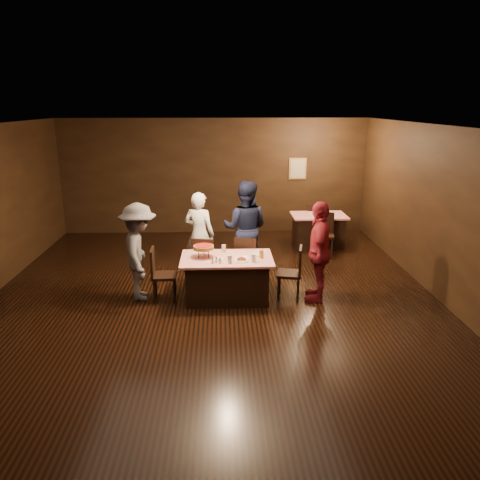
# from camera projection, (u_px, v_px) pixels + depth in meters

# --- Properties ---
(room) EXTENTS (10.00, 10.04, 3.02)m
(room) POSITION_uv_depth(u_px,v_px,m) (210.00, 184.00, 7.33)
(room) COLOR black
(room) RESTS_ON ground
(main_table) EXTENTS (1.60, 1.00, 0.77)m
(main_table) POSITION_uv_depth(u_px,v_px,m) (227.00, 278.00, 8.25)
(main_table) COLOR #B01D0B
(main_table) RESTS_ON ground
(back_table) EXTENTS (1.30, 0.90, 0.77)m
(back_table) POSITION_uv_depth(u_px,v_px,m) (318.00, 230.00, 11.38)
(back_table) COLOR #B70C14
(back_table) RESTS_ON ground
(chair_far_left) EXTENTS (0.50, 0.50, 0.95)m
(chair_far_left) POSITION_uv_depth(u_px,v_px,m) (205.00, 260.00, 8.93)
(chair_far_left) COLOR black
(chair_far_left) RESTS_ON ground
(chair_far_right) EXTENTS (0.51, 0.51, 0.95)m
(chair_far_right) POSITION_uv_depth(u_px,v_px,m) (247.00, 260.00, 8.96)
(chair_far_right) COLOR black
(chair_far_right) RESTS_ON ground
(chair_end_left) EXTENTS (0.44, 0.44, 0.95)m
(chair_end_left) POSITION_uv_depth(u_px,v_px,m) (164.00, 274.00, 8.18)
(chair_end_left) COLOR black
(chair_end_left) RESTS_ON ground
(chair_end_right) EXTENTS (0.49, 0.49, 0.95)m
(chair_end_right) POSITION_uv_depth(u_px,v_px,m) (289.00, 273.00, 8.27)
(chair_end_right) COLOR black
(chair_end_right) RESTS_ON ground
(chair_back_near) EXTENTS (0.48, 0.48, 0.95)m
(chair_back_near) POSITION_uv_depth(u_px,v_px,m) (325.00, 234.00, 10.68)
(chair_back_near) COLOR black
(chair_back_near) RESTS_ON ground
(chair_back_far) EXTENTS (0.43, 0.43, 0.95)m
(chair_back_far) POSITION_uv_depth(u_px,v_px,m) (314.00, 221.00, 11.93)
(chair_back_far) COLOR black
(chair_back_far) RESTS_ON ground
(diner_white_jacket) EXTENTS (0.73, 0.61, 1.71)m
(diner_white_jacket) POSITION_uv_depth(u_px,v_px,m) (199.00, 234.00, 9.28)
(diner_white_jacket) COLOR white
(diner_white_jacket) RESTS_ON ground
(diner_navy_hoodie) EXTENTS (1.07, 0.91, 1.91)m
(diner_navy_hoodie) POSITION_uv_depth(u_px,v_px,m) (245.00, 228.00, 9.32)
(diner_navy_hoodie) COLOR black
(diner_navy_hoodie) RESTS_ON ground
(diner_grey_knit) EXTENTS (0.80, 1.20, 1.73)m
(diner_grey_knit) POSITION_uv_depth(u_px,v_px,m) (139.00, 252.00, 8.15)
(diner_grey_knit) COLOR #57565B
(diner_grey_knit) RESTS_ON ground
(diner_red_shirt) EXTENTS (0.66, 1.11, 1.78)m
(diner_red_shirt) POSITION_uv_depth(u_px,v_px,m) (319.00, 251.00, 8.10)
(diner_red_shirt) COLOR maroon
(diner_red_shirt) RESTS_ON ground
(pizza_stand) EXTENTS (0.38, 0.38, 0.22)m
(pizza_stand) POSITION_uv_depth(u_px,v_px,m) (204.00, 247.00, 8.12)
(pizza_stand) COLOR black
(pizza_stand) RESTS_ON main_table
(plate_with_slice) EXTENTS (0.25, 0.25, 0.06)m
(plate_with_slice) POSITION_uv_depth(u_px,v_px,m) (242.00, 259.00, 7.97)
(plate_with_slice) COLOR white
(plate_with_slice) RESTS_ON main_table
(plate_empty) EXTENTS (0.25, 0.25, 0.01)m
(plate_empty) POSITION_uv_depth(u_px,v_px,m) (258.00, 254.00, 8.31)
(plate_empty) COLOR white
(plate_empty) RESTS_ON main_table
(glass_front_left) EXTENTS (0.08, 0.08, 0.14)m
(glass_front_left) POSITION_uv_depth(u_px,v_px,m) (230.00, 259.00, 7.84)
(glass_front_left) COLOR silver
(glass_front_left) RESTS_ON main_table
(glass_front_right) EXTENTS (0.08, 0.08, 0.14)m
(glass_front_right) POSITION_uv_depth(u_px,v_px,m) (254.00, 258.00, 7.90)
(glass_front_right) COLOR silver
(glass_front_right) RESTS_ON main_table
(glass_amber) EXTENTS (0.08, 0.08, 0.14)m
(glass_amber) POSITION_uv_depth(u_px,v_px,m) (261.00, 254.00, 8.10)
(glass_amber) COLOR #BF7F26
(glass_amber) RESTS_ON main_table
(glass_back) EXTENTS (0.08, 0.08, 0.14)m
(glass_back) POSITION_uv_depth(u_px,v_px,m) (224.00, 249.00, 8.41)
(glass_back) COLOR silver
(glass_back) RESTS_ON main_table
(condiments) EXTENTS (0.17, 0.10, 0.09)m
(condiments) POSITION_uv_depth(u_px,v_px,m) (216.00, 260.00, 7.85)
(condiments) COLOR silver
(condiments) RESTS_ON main_table
(napkin_center) EXTENTS (0.19, 0.19, 0.01)m
(napkin_center) POSITION_uv_depth(u_px,v_px,m) (244.00, 257.00, 8.16)
(napkin_center) COLOR white
(napkin_center) RESTS_ON main_table
(napkin_left) EXTENTS (0.21, 0.21, 0.01)m
(napkin_left) POSITION_uv_depth(u_px,v_px,m) (218.00, 259.00, 8.09)
(napkin_left) COLOR white
(napkin_left) RESTS_ON main_table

